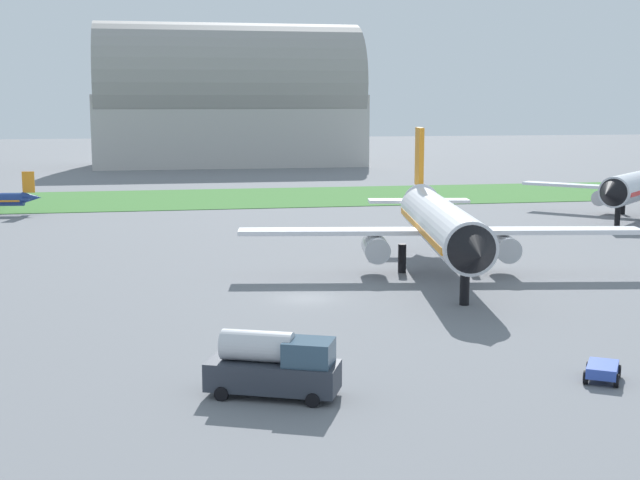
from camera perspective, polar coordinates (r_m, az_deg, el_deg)
The scene contains 6 objects.
ground_plane at distance 65.73m, azimuth -0.86°, elevation -3.79°, with size 600.00×600.00×0.00m, color slate.
grass_taxiway_strip at distance 134.48m, azimuth -5.97°, elevation 2.70°, with size 360.00×28.00×0.08m, color #3D7533.
airplane_midfield_jet at distance 74.63m, azimuth 7.75°, elevation 1.01°, with size 33.66×33.15×11.94m.
fuel_truck_near_gate at distance 44.10m, azimuth -2.93°, elevation -8.05°, with size 6.92×4.72×3.29m.
baggage_cart_midfield at distance 48.95m, azimuth 17.70°, elevation -7.98°, with size 2.75×2.95×0.90m.
hangar_distant at distance 204.98m, azimuth -5.88°, elevation 8.92°, with size 59.90×27.12×31.96m.
Camera 1 is at (-10.91, -63.19, 14.41)m, focal length 49.78 mm.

